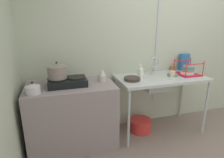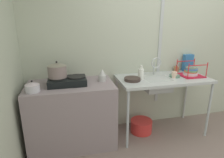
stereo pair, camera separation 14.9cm
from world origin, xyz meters
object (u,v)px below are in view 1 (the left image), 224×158
frying_pan (132,79)px  cereal_box (184,62)px  pot_beside_stove (33,89)px  small_bowl_on_drainboard (173,75)px  dish_rack (188,71)px  stove (67,82)px  pot_on_left_burner (57,71)px  percolator (102,75)px  utensil_jar (173,68)px  cup_by_rack (172,74)px  sink_basin (155,83)px  bucket_on_floor (140,125)px  bottle_by_sink (140,73)px  faucet (154,63)px

frying_pan → cereal_box: cereal_box is taller
pot_beside_stove → small_bowl_on_drainboard: 1.97m
dish_rack → small_bowl_on_drainboard: size_ratio=2.16×
frying_pan → dish_rack: size_ratio=0.70×
stove → frying_pan: 0.89m
stove → pot_on_left_burner: size_ratio=2.02×
stove → pot_beside_stove: 0.44m
percolator → dish_rack: (1.36, -0.04, -0.02)m
stove → small_bowl_on_drainboard: stove is taller
utensil_jar → stove: bearing=-171.2°
frying_pan → cereal_box: size_ratio=0.83×
small_bowl_on_drainboard → utensil_jar: (0.20, 0.28, 0.03)m
cup_by_rack → pot_beside_stove: bearing=-175.5°
sink_basin → percolator: bearing=175.9°
utensil_jar → frying_pan: bearing=-160.4°
pot_on_left_burner → pot_beside_stove: bearing=-145.8°
dish_rack → bucket_on_floor: size_ratio=0.96×
stove → sink_basin: size_ratio=1.29×
percolator → frying_pan: 0.42m
pot_beside_stove → cup_by_rack: bearing=4.5°
utensil_jar → sink_basin: bearing=-149.1°
sink_basin → cup_by_rack: cup_by_rack is taller
stove → dish_rack: dish_rack is taller
stove → cup_by_rack: bearing=-1.6°
bottle_by_sink → dish_rack: bearing=1.1°
bucket_on_floor → stove: bearing=-177.8°
stove → bucket_on_floor: size_ratio=1.44×
frying_pan → bucket_on_floor: 0.84m
cup_by_rack → cereal_box: bearing=36.6°
faucet → percolator: bearing=-174.9°
stove → utensil_jar: 1.77m
stove → faucet: bearing=5.1°
sink_basin → small_bowl_on_drainboard: small_bowl_on_drainboard is taller
frying_pan → cup_by_rack: size_ratio=2.59×
pot_beside_stove → utensil_jar: 2.20m
sink_basin → cereal_box: cereal_box is taller
cup_by_rack → bucket_on_floor: (-0.44, 0.08, -0.84)m
bottle_by_sink → bucket_on_floor: size_ratio=0.62×
small_bowl_on_drainboard → utensil_jar: 0.35m
small_bowl_on_drainboard → cereal_box: bearing=35.5°
stove → small_bowl_on_drainboard: 1.56m
sink_basin → frying_pan: frying_pan is taller
faucet → cup_by_rack: 0.31m
percolator → sink_basin: (0.80, -0.06, -0.17)m
pot_on_left_burner → frying_pan: (1.00, -0.04, -0.18)m
cereal_box → utensil_jar: size_ratio=1.45×
sink_basin → faucet: bearing=76.1°
dish_rack → cereal_box: cereal_box is taller
percolator → utensil_jar: utensil_jar is taller
percolator → frying_pan: bearing=-10.8°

